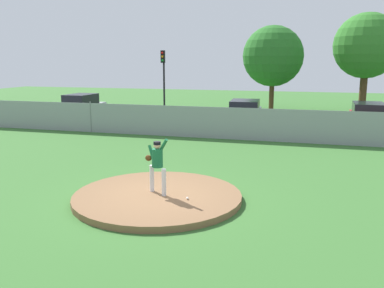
% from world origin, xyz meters
% --- Properties ---
extents(ground_plane, '(80.00, 80.00, 0.00)m').
position_xyz_m(ground_plane, '(0.00, 6.00, 0.00)').
color(ground_plane, '#386B2D').
extents(asphalt_strip, '(44.00, 7.00, 0.01)m').
position_xyz_m(asphalt_strip, '(0.00, 14.50, 0.00)').
color(asphalt_strip, '#2B2B2D').
rests_on(asphalt_strip, ground_plane).
extents(pitchers_mound, '(4.95, 4.95, 0.18)m').
position_xyz_m(pitchers_mound, '(0.00, 0.00, 0.09)').
color(pitchers_mound, brown).
rests_on(pitchers_mound, ground_plane).
extents(pitcher_youth, '(0.77, 0.43, 1.68)m').
position_xyz_m(pitcher_youth, '(-0.01, 0.04, 1.15)').
color(pitcher_youth, silver).
rests_on(pitcher_youth, pitchers_mound).
extents(baseball, '(0.07, 0.07, 0.07)m').
position_xyz_m(baseball, '(1.00, -0.26, 0.22)').
color(baseball, white).
rests_on(baseball, pitchers_mound).
extents(chainlink_fence, '(39.15, 0.07, 1.77)m').
position_xyz_m(chainlink_fence, '(0.00, 10.00, 0.83)').
color(chainlink_fence, gray).
rests_on(chainlink_fence, ground_plane).
extents(parked_car_slate, '(2.09, 4.34, 1.66)m').
position_xyz_m(parked_car_slate, '(0.37, 14.27, 0.80)').
color(parked_car_slate, slate).
rests_on(parked_car_slate, ground_plane).
extents(parked_car_red, '(1.97, 4.54, 1.66)m').
position_xyz_m(parked_car_red, '(7.46, 14.60, 0.79)').
color(parked_car_red, '#A81919').
rests_on(parked_car_red, ground_plane).
extents(parked_car_silver, '(1.85, 4.14, 1.76)m').
position_xyz_m(parked_car_silver, '(-11.13, 14.51, 0.83)').
color(parked_car_silver, '#B7BABF').
rests_on(parked_car_silver, ground_plane).
extents(traffic_cone_orange, '(0.40, 0.40, 0.55)m').
position_xyz_m(traffic_cone_orange, '(-7.46, 14.30, 0.26)').
color(traffic_cone_orange, orange).
rests_on(traffic_cone_orange, asphalt_strip).
extents(traffic_light_near, '(0.28, 0.46, 4.78)m').
position_xyz_m(traffic_light_near, '(-6.39, 18.36, 3.27)').
color(traffic_light_near, black).
rests_on(traffic_light_near, ground_plane).
extents(tree_leaning_west, '(4.94, 4.94, 6.88)m').
position_xyz_m(tree_leaning_west, '(1.10, 24.01, 4.40)').
color(tree_leaning_west, '#4C331E').
rests_on(tree_leaning_west, ground_plane).
extents(tree_slender_far, '(5.00, 5.00, 7.68)m').
position_xyz_m(tree_slender_far, '(8.18, 24.04, 5.15)').
color(tree_slender_far, '#4C331E').
rests_on(tree_slender_far, ground_plane).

